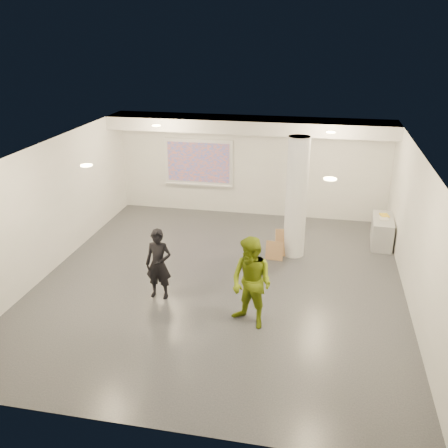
% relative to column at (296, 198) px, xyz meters
% --- Properties ---
extents(floor, '(8.00, 9.00, 0.01)m').
position_rel_column_xyz_m(floor, '(-1.50, -1.80, -1.50)').
color(floor, '#35363B').
rests_on(floor, ground).
extents(ceiling, '(8.00, 9.00, 0.01)m').
position_rel_column_xyz_m(ceiling, '(-1.50, -1.80, 1.50)').
color(ceiling, white).
rests_on(ceiling, floor).
extents(wall_back, '(8.00, 0.01, 3.00)m').
position_rel_column_xyz_m(wall_back, '(-1.50, 2.70, 0.00)').
color(wall_back, silver).
rests_on(wall_back, floor).
extents(wall_front, '(8.00, 0.01, 3.00)m').
position_rel_column_xyz_m(wall_front, '(-1.50, -6.30, 0.00)').
color(wall_front, silver).
rests_on(wall_front, floor).
extents(wall_left, '(0.01, 9.00, 3.00)m').
position_rel_column_xyz_m(wall_left, '(-5.50, -1.80, 0.00)').
color(wall_left, silver).
rests_on(wall_left, floor).
extents(wall_right, '(0.01, 9.00, 3.00)m').
position_rel_column_xyz_m(wall_right, '(2.50, -1.80, 0.00)').
color(wall_right, silver).
rests_on(wall_right, floor).
extents(soffit_band, '(8.00, 1.10, 0.36)m').
position_rel_column_xyz_m(soffit_band, '(-1.50, 2.15, 1.32)').
color(soffit_band, silver).
rests_on(soffit_band, ceiling).
extents(downlight_nw, '(0.22, 0.22, 0.02)m').
position_rel_column_xyz_m(downlight_nw, '(-3.70, 0.70, 1.48)').
color(downlight_nw, '#FFE693').
rests_on(downlight_nw, ceiling).
extents(downlight_ne, '(0.22, 0.22, 0.02)m').
position_rel_column_xyz_m(downlight_ne, '(0.70, 0.70, 1.48)').
color(downlight_ne, '#FFE693').
rests_on(downlight_ne, ceiling).
extents(downlight_sw, '(0.22, 0.22, 0.02)m').
position_rel_column_xyz_m(downlight_sw, '(-3.70, -3.30, 1.48)').
color(downlight_sw, '#FFE693').
rests_on(downlight_sw, ceiling).
extents(downlight_se, '(0.22, 0.22, 0.02)m').
position_rel_column_xyz_m(downlight_se, '(0.70, -3.30, 1.48)').
color(downlight_se, '#FFE693').
rests_on(downlight_se, ceiling).
extents(column, '(0.52, 0.52, 3.00)m').
position_rel_column_xyz_m(column, '(0.00, 0.00, 0.00)').
color(column, white).
rests_on(column, floor).
extents(projection_screen, '(2.10, 0.13, 1.42)m').
position_rel_column_xyz_m(projection_screen, '(-3.10, 2.65, 0.03)').
color(projection_screen, white).
rests_on(projection_screen, wall_back).
extents(credenza, '(0.59, 1.27, 0.73)m').
position_rel_column_xyz_m(credenza, '(2.22, 1.09, -1.14)').
color(credenza, '#9C9EA2').
rests_on(credenza, floor).
extents(papers_stack, '(0.23, 0.29, 0.02)m').
position_rel_column_xyz_m(papers_stack, '(2.22, 1.06, -0.76)').
color(papers_stack, silver).
rests_on(papers_stack, credenza).
extents(postit_pad, '(0.25, 0.31, 0.03)m').
position_rel_column_xyz_m(postit_pad, '(2.26, 1.29, -0.76)').
color(postit_pad, yellow).
rests_on(postit_pad, credenza).
extents(cardboard_back, '(0.66, 0.32, 0.69)m').
position_rel_column_xyz_m(cardboard_back, '(-0.14, -0.08, -1.16)').
color(cardboard_back, '#A0774C').
rests_on(cardboard_back, floor).
extents(cardboard_front, '(0.44, 0.18, 0.47)m').
position_rel_column_xyz_m(cardboard_front, '(-0.44, -0.40, -1.26)').
color(cardboard_front, '#A0774C').
rests_on(cardboard_front, floor).
extents(woman, '(0.57, 0.38, 1.53)m').
position_rel_column_xyz_m(woman, '(-2.63, -2.68, -0.74)').
color(woman, black).
rests_on(woman, floor).
extents(man, '(1.09, 1.02, 1.79)m').
position_rel_column_xyz_m(man, '(-0.58, -3.35, -0.60)').
color(man, olive).
rests_on(man, floor).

